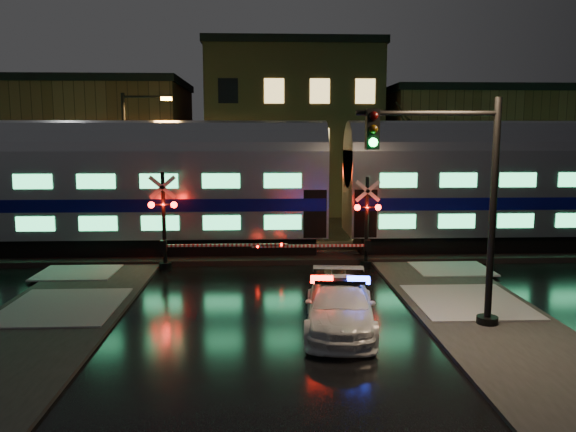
{
  "coord_description": "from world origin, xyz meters",
  "views": [
    {
      "loc": [
        -0.12,
        -20.44,
        5.48
      ],
      "look_at": [
        0.88,
        2.5,
        2.2
      ],
      "focal_mm": 35.0,
      "sensor_mm": 36.0,
      "label": 1
    }
  ],
  "objects_px": {
    "police_car": "(340,306)",
    "traffic_light": "(457,209)",
    "streetlight": "(130,157)",
    "crossing_signal_right": "(358,231)",
    "crossing_signal_left": "(173,230)"
  },
  "relations": [
    {
      "from": "crossing_signal_right",
      "to": "crossing_signal_left",
      "type": "xyz_separation_m",
      "value": [
        -7.63,
        0.01,
        0.1
      ]
    },
    {
      "from": "traffic_light",
      "to": "streetlight",
      "type": "relative_size",
      "value": 0.85
    },
    {
      "from": "crossing_signal_left",
      "to": "police_car",
      "type": "bearing_deg",
      "value": -51.65
    },
    {
      "from": "traffic_light",
      "to": "streetlight",
      "type": "distance_m",
      "value": 18.77
    },
    {
      "from": "crossing_signal_left",
      "to": "traffic_light",
      "type": "distance_m",
      "value": 11.93
    },
    {
      "from": "police_car",
      "to": "crossing_signal_left",
      "type": "distance_m",
      "value": 9.51
    },
    {
      "from": "police_car",
      "to": "streetlight",
      "type": "relative_size",
      "value": 0.65
    },
    {
      "from": "crossing_signal_left",
      "to": "traffic_light",
      "type": "xyz_separation_m",
      "value": [
        9.13,
        -7.47,
        1.8
      ]
    },
    {
      "from": "police_car",
      "to": "crossing_signal_right",
      "type": "xyz_separation_m",
      "value": [
        1.76,
        7.41,
        0.88
      ]
    },
    {
      "from": "police_car",
      "to": "traffic_light",
      "type": "bearing_deg",
      "value": 5.53
    },
    {
      "from": "police_car",
      "to": "crossing_signal_right",
      "type": "height_order",
      "value": "crossing_signal_right"
    },
    {
      "from": "traffic_light",
      "to": "police_car",
      "type": "bearing_deg",
      "value": 168.11
    },
    {
      "from": "crossing_signal_left",
      "to": "traffic_light",
      "type": "relative_size",
      "value": 0.87
    },
    {
      "from": "streetlight",
      "to": "crossing_signal_right",
      "type": "bearing_deg",
      "value": -31.85
    },
    {
      "from": "police_car",
      "to": "traffic_light",
      "type": "xyz_separation_m",
      "value": [
        3.26,
        -0.05,
        2.78
      ]
    }
  ]
}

